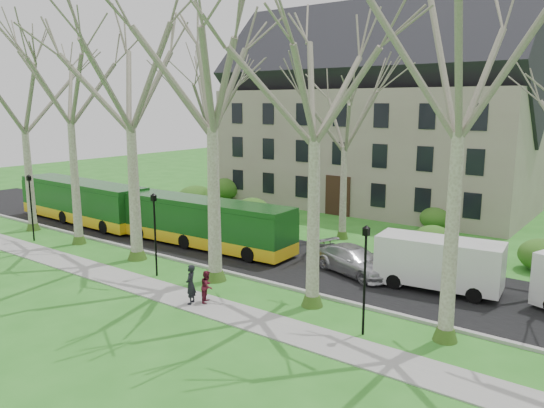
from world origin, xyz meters
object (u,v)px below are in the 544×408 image
(bus_follow, at_px, (205,222))
(pedestrian_b, at_px, (207,286))
(sedan, at_px, (354,260))
(van_a, at_px, (438,264))
(pedestrian_a, at_px, (191,284))
(bus_lead, at_px, (82,201))

(bus_follow, distance_m, pedestrian_b, 9.58)
(sedan, distance_m, pedestrian_b, 8.34)
(bus_follow, bearing_deg, van_a, 1.80)
(pedestrian_a, bearing_deg, bus_follow, -163.91)
(bus_lead, distance_m, pedestrian_a, 19.74)
(van_a, bearing_deg, pedestrian_b, -141.23)
(pedestrian_a, distance_m, pedestrian_b, 0.75)
(sedan, relative_size, pedestrian_a, 2.74)
(sedan, bearing_deg, pedestrian_a, 173.43)
(van_a, distance_m, pedestrian_b, 11.05)
(van_a, relative_size, pedestrian_b, 3.95)
(bus_lead, distance_m, bus_follow, 12.24)
(bus_follow, relative_size, pedestrian_b, 8.40)
(van_a, bearing_deg, pedestrian_a, -140.76)
(pedestrian_a, bearing_deg, sedan, 130.90)
(bus_lead, distance_m, sedan, 22.37)
(bus_lead, bearing_deg, pedestrian_b, -16.85)
(bus_follow, height_order, pedestrian_b, bus_follow)
(bus_follow, bearing_deg, sedan, 2.36)
(pedestrian_b, bearing_deg, bus_lead, 45.67)
(sedan, distance_m, pedestrian_a, 9.06)
(sedan, bearing_deg, bus_follow, 113.01)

